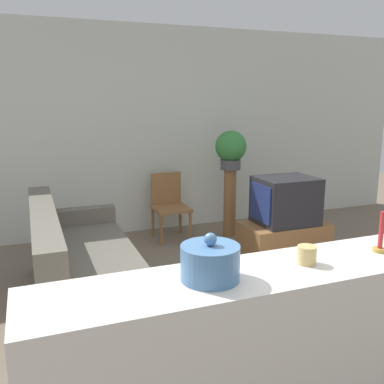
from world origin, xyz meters
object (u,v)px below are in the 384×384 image
(couch, at_px, (82,273))
(decorative_bowl, at_px, (210,262))
(potted_plant, at_px, (231,148))
(television, at_px, (285,200))
(wooden_chair, at_px, (169,203))

(couch, bearing_deg, decorative_bowl, -80.16)
(couch, xyz_separation_m, decorative_bowl, (0.34, -1.95, 0.77))
(potted_plant, bearing_deg, couch, -146.92)
(television, bearing_deg, decorative_bowl, -129.52)
(decorative_bowl, bearing_deg, television, 50.48)
(television, distance_m, decorative_bowl, 3.08)
(couch, distance_m, television, 2.34)
(television, relative_size, wooden_chair, 0.78)
(television, height_order, wooden_chair, television)
(couch, height_order, decorative_bowl, decorative_bowl)
(potted_plant, xyz_separation_m, decorative_bowl, (-1.72, -3.29, -0.06))
(television, bearing_deg, couch, -170.03)
(decorative_bowl, bearing_deg, potted_plant, 62.41)
(wooden_chair, xyz_separation_m, potted_plant, (0.76, -0.20, 0.69))
(couch, relative_size, decorative_bowl, 8.02)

